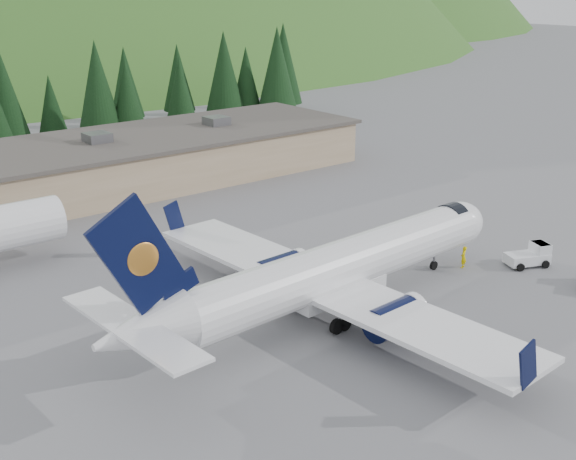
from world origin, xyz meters
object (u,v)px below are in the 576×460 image
at_px(airliner, 333,271).
at_px(terminal_building, 54,173).
at_px(baggage_tug_b, 531,256).
at_px(ramp_worker, 463,257).

xyz_separation_m(airliner, terminal_building, (-4.02, 38.05, -0.37)).
bearing_deg(baggage_tug_b, airliner, -168.56).
bearing_deg(terminal_building, airliner, -83.96).
height_order(baggage_tug_b, ramp_worker, baggage_tug_b).
bearing_deg(airliner, baggage_tug_b, -14.37).
relative_size(baggage_tug_b, terminal_building, 0.05).
distance_m(baggage_tug_b, ramp_worker, 5.45).
height_order(airliner, terminal_building, airliner).
relative_size(airliner, terminal_building, 0.48).
bearing_deg(ramp_worker, airliner, -22.44).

